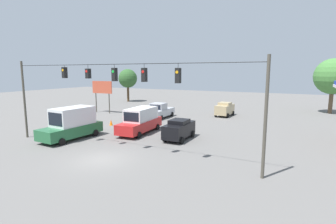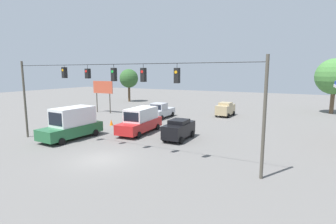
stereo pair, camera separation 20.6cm
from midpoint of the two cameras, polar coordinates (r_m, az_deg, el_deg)
The scene contains 14 objects.
ground_plane at distance 20.17m, azimuth -14.26°, elevation -10.01°, with size 140.00×140.00×0.00m, color #605E5B.
overhead_signal_span at distance 20.54m, azimuth -11.08°, elevation 4.62°, with size 22.22×0.38×7.38m.
sedan_tan_oncoming_deep at distance 38.88m, azimuth 12.52°, elevation 0.65°, with size 2.16×4.03×2.00m.
sedan_black_crossing_near at distance 24.96m, azimuth 2.63°, elevation -3.74°, with size 1.96×4.17×1.91m.
box_truck_red_withflow_mid at distance 27.80m, azimuth -5.81°, elevation -1.83°, with size 2.67×6.47×2.62m.
box_truck_green_parked_shoulder at distance 26.83m, azimuth -19.95°, elevation -2.33°, with size 2.83×6.25×3.01m.
pickup_truck_silver_withflow_far at distance 36.53m, azimuth -1.50°, elevation 0.24°, with size 2.36×5.23×2.12m.
traffic_cone_nearest at distance 27.84m, azimuth -20.04°, elevation -4.31°, with size 0.42×0.42×0.71m, color orange.
traffic_cone_second at distance 29.94m, azimuth -15.33°, elevation -3.19°, with size 0.42×0.42×0.71m, color orange.
traffic_cone_third at distance 32.26m, azimuth -12.06°, elevation -2.22°, with size 0.42×0.42×0.71m, color orange.
roadside_billboard at distance 42.14m, azimuth -13.85°, elevation 4.75°, with size 3.77×0.16×4.96m.
pedestrian at distance 30.89m, azimuth -20.98°, elevation -2.01°, with size 0.40×0.28×1.83m.
tree_horizon_left at distance 56.98m, azimuth -8.42°, elevation 7.21°, with size 3.96×3.96×6.96m.
tree_horizon_right at distance 47.16m, azimuth 32.61°, elevation 6.51°, with size 5.43×5.43×8.40m.
Camera 2 is at (-12.97, 14.09, 6.41)m, focal length 28.00 mm.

